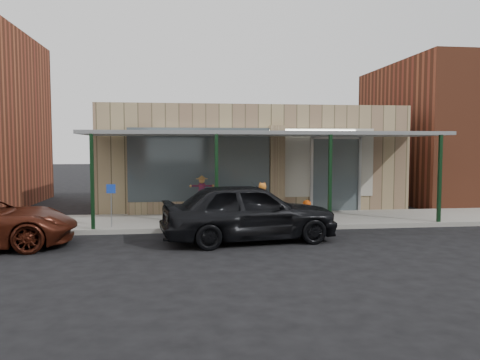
{
  "coord_description": "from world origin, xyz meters",
  "views": [
    {
      "loc": [
        -2.86,
        -12.13,
        2.62
      ],
      "look_at": [
        -1.02,
        2.6,
        1.55
      ],
      "focal_mm": 35.0,
      "sensor_mm": 36.0,
      "label": 1
    }
  ],
  "objects": [
    {
      "name": "storefront",
      "position": [
        -0.0,
        8.16,
        2.09
      ],
      "size": [
        12.0,
        6.25,
        4.2
      ],
      "color": "#99865E",
      "rests_on": "ground"
    },
    {
      "name": "sidewalk",
      "position": [
        0.0,
        3.6,
        0.07
      ],
      "size": [
        40.0,
        3.2,
        0.15
      ],
      "primitive_type": "cube",
      "color": "gray",
      "rests_on": "ground"
    },
    {
      "name": "ground",
      "position": [
        0.0,
        0.0,
        0.0
      ],
      "size": [
        120.0,
        120.0,
        0.0
      ],
      "primitive_type": "plane",
      "color": "black",
      "rests_on": "ground"
    },
    {
      "name": "barrel_scarecrow",
      "position": [
        -2.16,
        4.29,
        0.64
      ],
      "size": [
        0.88,
        0.65,
        1.46
      ],
      "rotation": [
        0.0,
        0.0,
        -0.17
      ],
      "color": "#4C331E",
      "rests_on": "sidewalk"
    },
    {
      "name": "awning",
      "position": [
        0.0,
        3.56,
        3.01
      ],
      "size": [
        12.0,
        3.0,
        3.04
      ],
      "color": "slate",
      "rests_on": "ground"
    },
    {
      "name": "barrel_pumpkin",
      "position": [
        1.47,
        3.67,
        0.38
      ],
      "size": [
        0.6,
        0.6,
        0.64
      ],
      "rotation": [
        0.0,
        0.0,
        0.11
      ],
      "color": "#4C331E",
      "rests_on": "sidewalk"
    },
    {
      "name": "handicap_sign",
      "position": [
        -5.0,
        2.4,
        1.0
      ],
      "size": [
        0.27,
        0.04,
        1.32
      ],
      "rotation": [
        0.0,
        0.0,
        -0.09
      ],
      "color": "gray",
      "rests_on": "sidewalk"
    },
    {
      "name": "block_buildings_near",
      "position": [
        2.01,
        9.2,
        3.77
      ],
      "size": [
        61.0,
        8.0,
        8.0
      ],
      "color": "brown",
      "rests_on": "ground"
    },
    {
      "name": "parked_sedan",
      "position": [
        -1.02,
        0.53,
        0.82
      ],
      "size": [
        5.03,
        2.57,
        1.64
      ],
      "rotation": [
        0.0,
        0.0,
        1.71
      ],
      "color": "black",
      "rests_on": "ground"
    }
  ]
}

